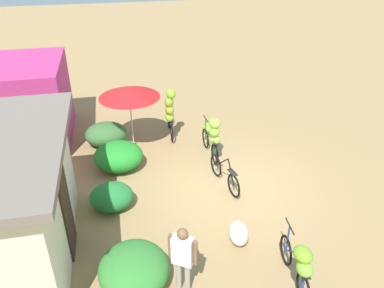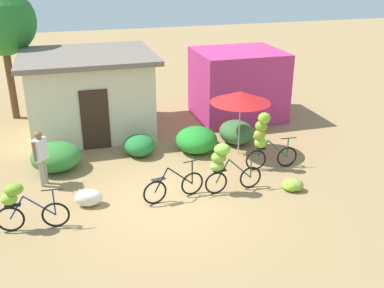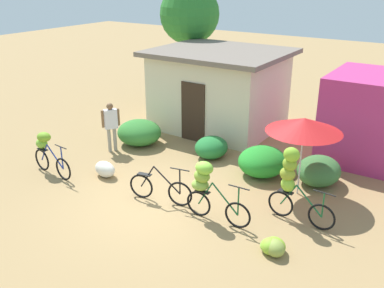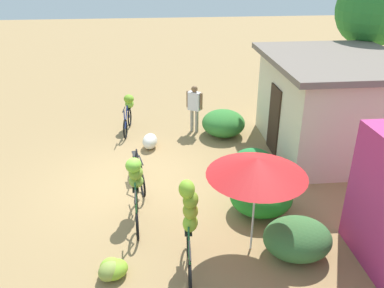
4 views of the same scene
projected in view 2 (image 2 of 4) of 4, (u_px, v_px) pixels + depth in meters
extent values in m
plane|color=#9B7B4F|center=(171.00, 202.00, 11.61)|extent=(60.00, 60.00, 0.00)
cube|color=beige|center=(90.00, 95.00, 15.87)|extent=(4.06, 3.44, 2.65)
cube|color=#72665B|center=(86.00, 56.00, 15.32)|extent=(4.56, 3.94, 0.16)
cube|color=#332319|center=(95.00, 120.00, 14.46)|extent=(0.90, 0.06, 2.00)
cube|color=#B93175|center=(237.00, 84.00, 17.32)|extent=(3.20, 2.80, 2.60)
cylinder|color=brown|center=(11.00, 81.00, 17.08)|extent=(0.27, 0.27, 2.96)
sphere|color=#2A762B|center=(1.00, 21.00, 16.21)|extent=(2.48, 2.48, 2.48)
ellipsoid|color=#337B31|center=(56.00, 157.00, 13.23)|extent=(1.47, 1.40, 0.82)
ellipsoid|color=#247534|center=(140.00, 145.00, 14.25)|extent=(0.99, 1.10, 0.66)
ellipsoid|color=#248C2A|center=(197.00, 140.00, 14.47)|extent=(1.34, 1.44, 0.81)
ellipsoid|color=#396F37|center=(236.00, 132.00, 15.16)|extent=(1.14, 1.35, 0.76)
cylinder|color=beige|center=(239.00, 124.00, 14.11)|extent=(0.04, 0.04, 1.99)
cone|color=red|center=(240.00, 97.00, 13.76)|extent=(1.88, 1.88, 0.35)
torus|color=black|center=(56.00, 215.00, 10.44)|extent=(0.65, 0.11, 0.65)
torus|color=black|center=(10.00, 219.00, 10.26)|extent=(0.65, 0.11, 0.65)
cylinder|color=navy|center=(17.00, 208.00, 10.18)|extent=(0.39, 0.07, 0.58)
cylinder|color=navy|center=(40.00, 206.00, 10.27)|extent=(0.68, 0.10, 0.59)
cylinder|color=black|center=(52.00, 190.00, 10.18)|extent=(0.50, 0.08, 0.03)
cylinder|color=navy|center=(54.00, 202.00, 10.31)|extent=(0.04, 0.04, 0.66)
cube|color=black|center=(13.00, 205.00, 10.14)|extent=(0.37, 0.17, 0.02)
ellipsoid|color=#7DBD38|center=(9.00, 199.00, 10.10)|extent=(0.36, 0.29, 0.29)
ellipsoid|color=#72A527|center=(14.00, 190.00, 10.05)|extent=(0.46, 0.39, 0.27)
torus|color=black|center=(192.00, 184.00, 11.86)|extent=(0.65, 0.17, 0.65)
torus|color=black|center=(155.00, 193.00, 11.41)|extent=(0.65, 0.17, 0.65)
cylinder|color=black|center=(161.00, 180.00, 11.37)|extent=(0.40, 0.11, 0.63)
cylinder|color=black|center=(180.00, 176.00, 11.60)|extent=(0.71, 0.17, 0.64)
cylinder|color=black|center=(192.00, 161.00, 11.60)|extent=(0.50, 0.12, 0.03)
cylinder|color=black|center=(192.00, 172.00, 11.73)|extent=(0.04, 0.04, 0.66)
cube|color=black|center=(158.00, 179.00, 11.32)|extent=(0.38, 0.21, 0.02)
torus|color=black|center=(250.00, 177.00, 12.21)|extent=(0.64, 0.08, 0.63)
torus|color=black|center=(216.00, 183.00, 11.91)|extent=(0.64, 0.08, 0.63)
cylinder|color=#19592D|center=(223.00, 171.00, 11.84)|extent=(0.38, 0.05, 0.65)
cylinder|color=#19592D|center=(240.00, 169.00, 11.99)|extent=(0.68, 0.07, 0.66)
cylinder|color=black|center=(252.00, 154.00, 11.94)|extent=(0.50, 0.05, 0.03)
cylinder|color=#19592D|center=(251.00, 166.00, 12.07)|extent=(0.04, 0.04, 0.70)
cube|color=black|center=(220.00, 171.00, 11.80)|extent=(0.37, 0.16, 0.02)
ellipsoid|color=#81A83C|center=(217.00, 166.00, 11.74)|extent=(0.48, 0.42, 0.26)
ellipsoid|color=#7DA432|center=(219.00, 158.00, 11.67)|extent=(0.43, 0.37, 0.31)
ellipsoid|color=#7EC638|center=(222.00, 149.00, 11.57)|extent=(0.47, 0.39, 0.29)
torus|color=black|center=(287.00, 157.00, 13.45)|extent=(0.64, 0.09, 0.64)
torus|color=black|center=(256.00, 160.00, 13.25)|extent=(0.64, 0.09, 0.64)
cylinder|color=#19592D|center=(262.00, 150.00, 13.17)|extent=(0.38, 0.06, 0.61)
cylinder|color=#19592D|center=(278.00, 149.00, 13.27)|extent=(0.67, 0.07, 0.62)
cylinder|color=black|center=(289.00, 138.00, 13.22)|extent=(0.50, 0.06, 0.03)
cylinder|color=#19592D|center=(288.00, 148.00, 13.34)|extent=(0.04, 0.04, 0.60)
cube|color=black|center=(260.00, 149.00, 13.14)|extent=(0.37, 0.16, 0.02)
ellipsoid|color=#8DC234|center=(260.00, 143.00, 13.11)|extent=(0.43, 0.39, 0.33)
ellipsoid|color=olive|center=(260.00, 135.00, 13.00)|extent=(0.37, 0.30, 0.32)
ellipsoid|color=olive|center=(261.00, 126.00, 12.91)|extent=(0.43, 0.39, 0.32)
ellipsoid|color=#85BC2D|center=(264.00, 118.00, 12.76)|extent=(0.37, 0.30, 0.33)
ellipsoid|color=#81AF2B|center=(292.00, 184.00, 12.19)|extent=(0.65, 0.67, 0.31)
ellipsoid|color=#8AC033|center=(291.00, 186.00, 12.09)|extent=(0.48, 0.50, 0.33)
ellipsoid|color=#899D41|center=(295.00, 185.00, 12.12)|extent=(0.59, 0.58, 0.34)
ellipsoid|color=#80C638|center=(289.00, 185.00, 12.19)|extent=(0.54, 0.59, 0.26)
ellipsoid|color=silver|center=(89.00, 198.00, 11.37)|extent=(0.76, 0.55, 0.44)
cylinder|color=gray|center=(45.00, 171.00, 12.42)|extent=(0.11, 0.11, 0.77)
cylinder|color=gray|center=(41.00, 174.00, 12.26)|extent=(0.11, 0.11, 0.77)
cube|color=silver|center=(40.00, 149.00, 12.07)|extent=(0.39, 0.44, 0.61)
cylinder|color=brown|center=(45.00, 145.00, 12.28)|extent=(0.08, 0.08, 0.55)
cylinder|color=brown|center=(34.00, 152.00, 11.84)|extent=(0.08, 0.08, 0.55)
sphere|color=brown|center=(38.00, 135.00, 11.91)|extent=(0.21, 0.21, 0.21)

